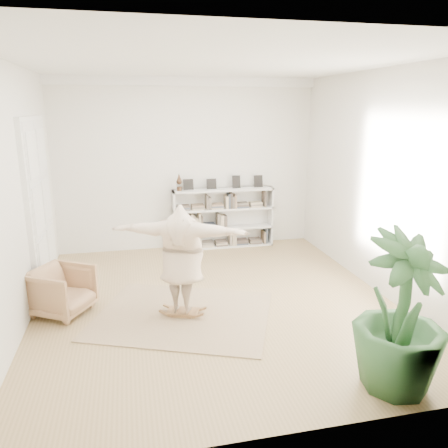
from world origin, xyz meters
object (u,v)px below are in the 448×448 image
Objects in this scene: person at (182,257)px; houseplant at (401,313)px; armchair at (62,291)px; rocker_board at (183,312)px; bookshelf at (223,219)px.

person is 1.13× the size of houseplant.
houseplant is at bearing -94.25° from armchair.
bookshelf is at bearing 89.73° from rocker_board.
bookshelf is at bearing -90.27° from person.
houseplant is at bearing -24.76° from rocker_board.
armchair is 0.45× the size of houseplant.
houseplant reaches higher than person.
houseplant is (0.75, -5.37, 0.24)m from bookshelf.
rocker_board is 0.27× the size of person.
houseplant is (3.80, -2.68, 0.52)m from armchair.
person is (1.74, -0.48, 0.56)m from armchair.
rocker_board is at bearing 112.08° from person.
houseplant reaches higher than bookshelf.
person is (-1.30, -3.17, 0.29)m from bookshelf.
bookshelf is 1.11× the size of person.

